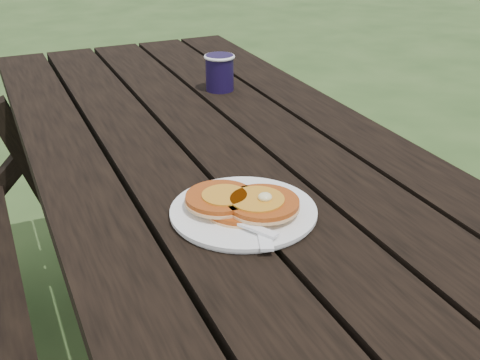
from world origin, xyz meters
name	(u,v)px	position (x,y,z in m)	size (l,w,h in m)	color
picnic_table	(218,287)	(0.00, 0.00, 0.37)	(1.36, 1.80, 0.75)	black
plate	(243,212)	(-0.08, -0.32, 0.76)	(0.24, 0.24, 0.01)	white
pancake_stack	(243,203)	(-0.08, -0.32, 0.77)	(0.17, 0.16, 0.04)	#B24914
knife	(261,219)	(-0.07, -0.36, 0.76)	(0.02, 0.18, 0.01)	white
fork	(247,225)	(-0.10, -0.38, 0.77)	(0.03, 0.16, 0.01)	white
coffee_cup	(220,70)	(0.14, 0.31, 0.80)	(0.08, 0.08, 0.09)	black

